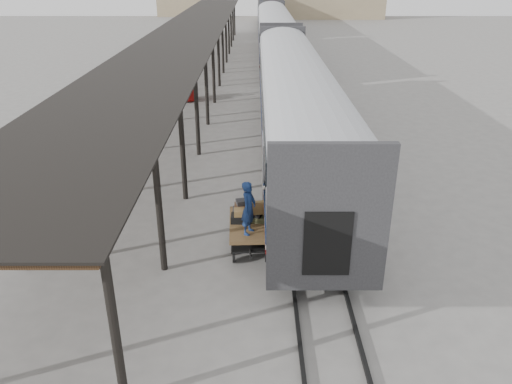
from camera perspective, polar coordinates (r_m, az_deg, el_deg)
The scene contains 9 objects.
ground at distance 17.03m, azimuth -4.81°, elevation -5.03°, with size 160.00×160.00×0.00m, color slate.
train at distance 48.92m, azimuth 2.18°, elevation 17.84°, with size 3.45×76.01×4.01m.
canopy at distance 39.30m, azimuth -7.41°, elevation 17.95°, with size 4.90×64.30×4.15m.
rails at distance 49.49m, azimuth 2.13°, elevation 14.84°, with size 1.54×150.00×0.12m.
baggage_cart at distance 16.09m, azimuth -0.79°, elevation -4.19°, with size 1.35×2.45×0.86m.
suitcase_stack at distance 16.20m, azimuth -1.09°, elevation -2.32°, with size 1.16×1.06×0.58m.
luggage_tug at distance 34.61m, azimuth -7.83°, elevation 11.29°, with size 1.36×1.66×1.27m.
porter at distance 15.02m, azimuth -0.85°, elevation -1.83°, with size 0.62×0.41×1.70m, color navy.
pedestrian at distance 34.27m, azimuth -8.74°, elevation 11.79°, with size 1.15×0.48×1.96m, color black.
Camera 1 is at (1.42, -14.76, 8.38)m, focal length 35.00 mm.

